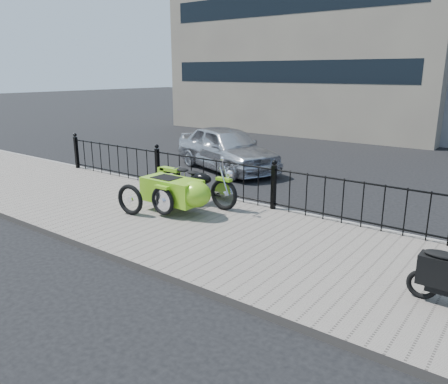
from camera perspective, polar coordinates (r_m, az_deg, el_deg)
The scene contains 8 objects.
ground at distance 8.55m, azimuth 1.92°, elevation -5.06°, with size 120.00×120.00×0.00m, color black.
sidewalk at distance 8.15m, azimuth -0.10°, elevation -5.65°, with size 30.00×3.80×0.12m, color slate.
curb at distance 9.69m, azimuth 6.81°, elevation -2.31°, with size 30.00×0.10×0.12m, color gray.
iron_fence at distance 9.42m, azimuth 6.49°, elevation 0.54°, with size 14.11×0.11×1.08m.
building_tan at distance 25.11m, azimuth 12.58°, elevation 21.96°, with size 14.00×8.01×12.00m.
motorcycle_sidecar at distance 9.21m, azimuth -5.40°, elevation 0.27°, with size 2.28×1.48×0.98m.
spare_tire at distance 9.21m, azimuth -12.15°, elevation -0.98°, with size 0.65×0.65×0.09m, color black.
sedan_car at distance 13.68m, azimuth 0.34°, elevation 5.74°, with size 1.63×4.05×1.38m, color silver.
Camera 1 is at (4.57, -6.58, 2.99)m, focal length 35.00 mm.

